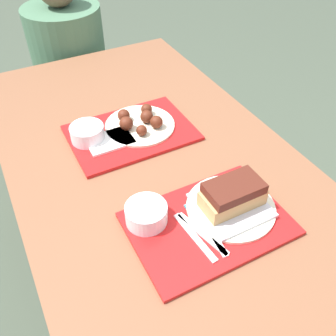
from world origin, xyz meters
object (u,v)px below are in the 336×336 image
(bowl_coleslaw_far, at_px, (87,132))
(bowl_coleslaw_near, at_px, (146,213))
(tray_near, at_px, (208,224))
(person_seated_across, at_px, (68,49))
(wings_plate_far, at_px, (140,122))
(tray_far, at_px, (131,133))
(brisket_sandwich_plate, at_px, (232,199))

(bowl_coleslaw_far, bearing_deg, bowl_coleslaw_near, -86.56)
(tray_near, distance_m, person_seated_across, 1.32)
(tray_near, bearing_deg, wings_plate_far, 88.03)
(tray_far, distance_m, bowl_coleslaw_far, 0.15)
(tray_far, bearing_deg, bowl_coleslaw_far, 169.94)
(bowl_coleslaw_near, bearing_deg, brisket_sandwich_plate, -16.85)
(bowl_coleslaw_near, xyz_separation_m, wings_plate_far, (0.16, 0.38, -0.01))
(tray_near, xyz_separation_m, bowl_coleslaw_near, (-0.14, 0.08, 0.03))
(tray_far, xyz_separation_m, wings_plate_far, (0.04, 0.01, 0.02))
(wings_plate_far, relative_size, person_seated_across, 0.36)
(bowl_coleslaw_near, relative_size, person_seated_across, 0.17)
(bowl_coleslaw_near, distance_m, brisket_sandwich_plate, 0.23)
(tray_near, relative_size, tray_far, 1.00)
(bowl_coleslaw_far, relative_size, person_seated_across, 0.17)
(tray_near, height_order, tray_far, same)
(bowl_coleslaw_near, xyz_separation_m, brisket_sandwich_plate, (0.22, -0.07, 0.01))
(tray_far, distance_m, bowl_coleslaw_near, 0.39)
(brisket_sandwich_plate, bearing_deg, wings_plate_far, 97.89)
(brisket_sandwich_plate, xyz_separation_m, wings_plate_far, (-0.06, 0.45, -0.02))
(bowl_coleslaw_near, distance_m, wings_plate_far, 0.42)
(wings_plate_far, height_order, person_seated_across, person_seated_across)
(wings_plate_far, bearing_deg, person_seated_across, 90.92)
(wings_plate_far, bearing_deg, bowl_coleslaw_far, 176.12)
(wings_plate_far, bearing_deg, tray_near, -91.97)
(tray_near, height_order, wings_plate_far, wings_plate_far)
(bowl_coleslaw_near, distance_m, person_seated_across, 1.25)
(tray_far, xyz_separation_m, bowl_coleslaw_far, (-0.14, 0.03, 0.03))
(brisket_sandwich_plate, bearing_deg, tray_far, 102.97)
(bowl_coleslaw_near, bearing_deg, tray_near, -29.80)
(brisket_sandwich_plate, relative_size, bowl_coleslaw_far, 2.19)
(brisket_sandwich_plate, height_order, bowl_coleslaw_far, brisket_sandwich_plate)
(tray_near, bearing_deg, bowl_coleslaw_far, 108.95)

